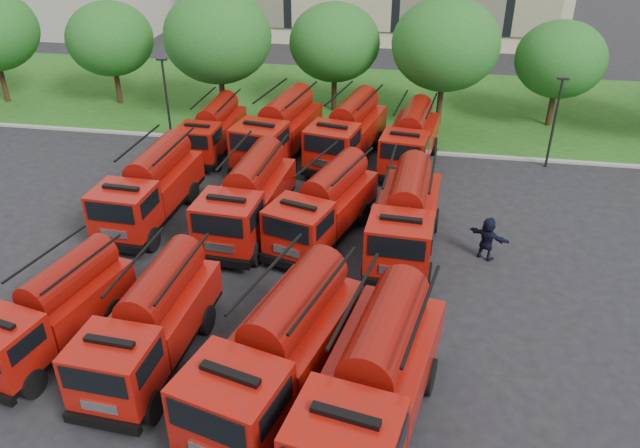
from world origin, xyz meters
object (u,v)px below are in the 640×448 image
Objects in this scene: fire_truck_4 at (150,187)px; fire_truck_5 at (248,198)px; fire_truck_10 at (347,131)px; fire_truck_11 at (411,138)px; firefighter_3 at (419,359)px; firefighter_5 at (484,258)px; fire_truck_6 at (324,206)px; fire_truck_1 at (151,322)px; fire_truck_2 at (278,350)px; fire_truck_8 at (213,129)px; fire_truck_0 at (53,309)px; fire_truck_7 at (406,216)px; fire_truck_3 at (373,381)px; fire_truck_9 at (279,130)px; firefighter_4 at (240,255)px.

fire_truck_5 is (4.78, -0.28, 0.03)m from fire_truck_4.
fire_truck_10 is 3.56m from fire_truck_11.
firefighter_3 is 7.36m from firefighter_5.
firefighter_5 is (7.13, -0.60, -1.62)m from fire_truck_6.
fire_truck_10 is (4.37, 17.56, 0.10)m from fire_truck_1.
fire_truck_10 is at bearing -21.37° from firefighter_5.
fire_truck_1 is 9.95m from fire_truck_6.
fire_truck_10 is (3.45, 8.62, -0.00)m from fire_truck_5.
fire_truck_2 is 1.10× the size of fire_truck_5.
fire_truck_8 is (-4.33, 8.24, -0.25)m from fire_truck_5.
fire_truck_7 is (11.74, 8.18, 0.22)m from fire_truck_0.
fire_truck_10 reaches higher than fire_truck_4.
fire_truck_0 is 0.95× the size of fire_truck_1.
fire_truck_6 is at bearing -77.55° from fire_truck_10.
fire_truck_1 is 3.65× the size of firefighter_3.
fire_truck_3 is 20.06m from fire_truck_9.
fire_truck_2 reaches higher than firefighter_4.
firefighter_5 is at bearing 67.88° from fire_truck_2.
fire_truck_3 is 1.13× the size of fire_truck_4.
fire_truck_9 reaches higher than fire_truck_0.
fire_truck_2 is 18.35m from fire_truck_9.
fire_truck_1 reaches higher than firefighter_5.
firefighter_3 is (8.01, -7.51, -1.70)m from fire_truck_5.
fire_truck_5 is at bearing 27.38° from firefighter_5.
fire_truck_1 is 4.62m from fire_truck_2.
fire_truck_5 is 1.07× the size of fire_truck_11.
fire_truck_7 is 7.27m from firefighter_3.
fire_truck_1 is at bearing -91.84° from fire_truck_10.
fire_truck_2 reaches higher than firefighter_3.
fire_truck_6 is 0.99× the size of fire_truck_7.
fire_truck_2 reaches higher than fire_truck_4.
fire_truck_11 is at bearing -91.86° from firefighter_4.
fire_truck_8 is 0.81× the size of fire_truck_9.
fire_truck_6 is (-3.14, 10.64, -0.22)m from fire_truck_3.
fire_truck_2 is 1.13× the size of fire_truck_4.
fire_truck_1 is 9.00m from fire_truck_5.
fire_truck_8 is 0.91× the size of fire_truck_11.
fire_truck_5 reaches higher than firefighter_5.
fire_truck_3 reaches higher than firefighter_3.
fire_truck_11 reaches higher than firefighter_5.
fire_truck_3 is 4.28× the size of firefighter_3.
fire_truck_9 reaches higher than fire_truck_1.
fire_truck_0 is 8.22m from firefighter_4.
fire_truck_8 is 11.38m from firefighter_4.
fire_truck_4 is 0.93× the size of fire_truck_9.
fire_truck_0 is 3.71m from fire_truck_1.
fire_truck_10 reaches higher than firefighter_5.
fire_truck_7 is (3.50, 9.30, -0.13)m from fire_truck_2.
fire_truck_6 is at bearing -44.01° from fire_truck_8.
fire_truck_1 reaches higher than firefighter_3.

